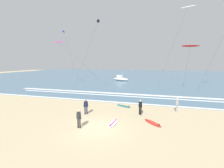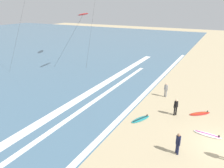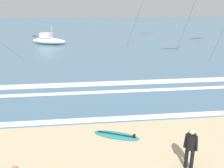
# 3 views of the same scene
# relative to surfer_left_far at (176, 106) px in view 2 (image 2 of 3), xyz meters

# --- Properties ---
(ground_plane) EXTENTS (160.00, 160.00, 0.00)m
(ground_plane) POSITION_rel_surfer_left_far_xyz_m (-3.20, -4.27, -0.96)
(ground_plane) COLOR tan
(wave_foam_shoreline) EXTENTS (59.94, 0.55, 0.01)m
(wave_foam_shoreline) POSITION_rel_surfer_left_far_xyz_m (-3.87, 4.23, -0.94)
(wave_foam_shoreline) COLOR white
(wave_foam_shoreline) RESTS_ON ocean_surface
(wave_foam_mid_break) EXTENTS (36.28, 0.53, 0.01)m
(wave_foam_mid_break) POSITION_rel_surfer_left_far_xyz_m (-4.80, 8.26, -0.94)
(wave_foam_mid_break) COLOR white
(wave_foam_mid_break) RESTS_ON ocean_surface
(wave_foam_outer_break) EXTENTS (46.60, 1.01, 0.01)m
(wave_foam_outer_break) POSITION_rel_surfer_left_far_xyz_m (-1.65, 10.03, -0.94)
(wave_foam_outer_break) COLOR white
(wave_foam_outer_break) RESTS_ON ocean_surface
(surfer_left_far) EXTENTS (0.45, 0.39, 1.60)m
(surfer_left_far) POSITION_rel_surfer_left_far_xyz_m (0.00, 0.00, 0.00)
(surfer_left_far) COLOR black
(surfer_left_far) RESTS_ON ground
(surfer_left_near) EXTENTS (0.45, 0.40, 1.60)m
(surfer_left_near) POSITION_rel_surfer_left_far_xyz_m (-5.55, -1.38, 0.00)
(surfer_left_near) COLOR #141938
(surfer_left_near) RESTS_ON ground
(surfer_foreground_main) EXTENTS (0.32, 0.50, 1.60)m
(surfer_foreground_main) POSITION_rel_surfer_left_far_xyz_m (3.79, 1.92, 0.00)
(surfer_foreground_main) COLOR gray
(surfer_foreground_main) RESTS_ON ground
(surfboard_near_water) EXTENTS (1.85, 1.97, 0.25)m
(surfboard_near_water) POSITION_rel_surfer_left_far_xyz_m (1.30, -2.01, -0.91)
(surfboard_near_water) COLOR red
(surfboard_near_water) RESTS_ON ground
(surfboard_left_pile) EXTENTS (0.79, 2.15, 0.25)m
(surfboard_left_pile) POSITION_rel_surfer_left_far_xyz_m (-2.10, -3.01, -0.91)
(surfboard_left_pile) COLOR silver
(surfboard_left_pile) RESTS_ON ground
(surfboard_foreground_flat) EXTENTS (2.16, 1.43, 0.25)m
(surfboard_foreground_flat) POSITION_rel_surfer_left_far_xyz_m (-2.29, 2.52, -0.91)
(surfboard_foreground_flat) COLOR teal
(surfboard_foreground_flat) RESTS_ON ground
(kite_red_far_left) EXTENTS (3.29, 7.09, 8.56)m
(kite_red_far_left) POSITION_rel_surfer_left_far_xyz_m (7.24, 14.90, 7.34)
(kite_red_far_left) COLOR red
(kite_red_far_left) RESTS_ON ground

